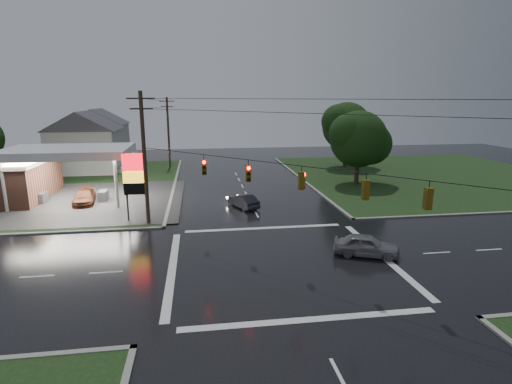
{
  "coord_description": "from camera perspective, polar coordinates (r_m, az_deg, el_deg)",
  "views": [
    {
      "loc": [
        -5.12,
        -23.81,
        10.51
      ],
      "look_at": [
        -0.6,
        7.33,
        3.0
      ],
      "focal_mm": 28.0,
      "sensor_mm": 36.0,
      "label": 1
    }
  ],
  "objects": [
    {
      "name": "utility_pole_nw",
      "position": [
        33.93,
        -15.65,
        4.81
      ],
      "size": [
        2.2,
        0.32,
        11.0
      ],
      "color": "#382619",
      "rests_on": "ground"
    },
    {
      "name": "car_pump",
      "position": [
        43.75,
        -23.31,
        -0.66
      ],
      "size": [
        2.6,
        5.01,
        1.39
      ],
      "primitive_type": "imported",
      "rotation": [
        0.0,
        0.0,
        0.14
      ],
      "color": "#512412",
      "rests_on": "ground"
    },
    {
      "name": "pylon_sign",
      "position": [
        35.33,
        -16.89,
        2.24
      ],
      "size": [
        2.0,
        0.35,
        6.0
      ],
      "color": "#59595E",
      "rests_on": "ground"
    },
    {
      "name": "traffic_signals",
      "position": [
        24.67,
        3.88,
        3.99
      ],
      "size": [
        26.87,
        26.87,
        1.47
      ],
      "color": "black",
      "rests_on": "ground"
    },
    {
      "name": "utility_pole_n",
      "position": [
        62.17,
        -12.41,
        8.47
      ],
      "size": [
        2.2,
        0.32,
        10.5
      ],
      "color": "#382619",
      "rests_on": "ground"
    },
    {
      "name": "tree_ne_near",
      "position": [
        49.93,
        14.59,
        7.31
      ],
      "size": [
        7.99,
        6.8,
        8.98
      ],
      "color": "black",
      "rests_on": "ground"
    },
    {
      "name": "ground",
      "position": [
        26.52,
        3.61,
        -9.95
      ],
      "size": [
        120.0,
        120.0,
        0.0
      ],
      "primitive_type": "plane",
      "color": "black",
      "rests_on": "ground"
    },
    {
      "name": "grass_ne",
      "position": [
        59.66,
        23.36,
        2.21
      ],
      "size": [
        36.0,
        36.0,
        0.08
      ],
      "primitive_type": "cube",
      "color": "black",
      "rests_on": "ground"
    },
    {
      "name": "car_north",
      "position": [
        38.85,
        -1.82,
        -1.27
      ],
      "size": [
        2.91,
        4.24,
        1.32
      ],
      "primitive_type": "imported",
      "rotation": [
        0.0,
        0.0,
        3.56
      ],
      "color": "#212229",
      "rests_on": "ground"
    },
    {
      "name": "car_crossing",
      "position": [
        28.23,
        15.49,
        -7.34
      ],
      "size": [
        4.67,
        3.29,
        1.48
      ],
      "primitive_type": "imported",
      "rotation": [
        0.0,
        0.0,
        1.17
      ],
      "color": "slate",
      "rests_on": "ground"
    },
    {
      "name": "house_far",
      "position": [
        74.01,
        -21.58,
        7.77
      ],
      "size": [
        11.05,
        8.48,
        8.6
      ],
      "color": "silver",
      "rests_on": "ground"
    },
    {
      "name": "house_near",
      "position": [
        62.17,
        -23.14,
        6.72
      ],
      "size": [
        11.05,
        8.48,
        8.6
      ],
      "color": "silver",
      "rests_on": "ground"
    },
    {
      "name": "grass_nw",
      "position": [
        55.01,
        -30.38,
        0.59
      ],
      "size": [
        36.0,
        36.0,
        0.08
      ],
      "primitive_type": "cube",
      "color": "black",
      "rests_on": "ground"
    },
    {
      "name": "tree_ne_far",
      "position": [
        62.1,
        12.94,
        9.09
      ],
      "size": [
        8.46,
        7.2,
        9.8
      ],
      "color": "black",
      "rests_on": "ground"
    }
  ]
}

